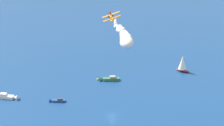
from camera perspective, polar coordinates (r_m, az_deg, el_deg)
ground_plane at (r=177.73m, az=0.00°, el=-7.13°), size 2000.00×2000.00×0.00m
sailboat_near_centre at (r=224.65m, az=9.56°, el=-0.05°), size 5.14×7.95×9.88m
motorboat_far_stbd at (r=190.94m, az=-7.53°, el=-5.07°), size 6.62×6.10×2.08m
motorboat_inshore at (r=198.03m, az=-13.98°, el=-4.47°), size 8.38×9.91×3.01m
motorboat_offshore at (r=211.46m, az=-0.48°, el=-2.17°), size 9.53×8.28×2.93m
marker_buoy at (r=212.18m, az=-1.95°, el=-2.22°), size 1.10×1.10×2.10m
biplane_lead at (r=162.64m, az=-0.03°, el=6.20°), size 6.97×7.04×3.93m
wingwalker_lead at (r=162.04m, az=-0.26°, el=6.89°), size 1.29×0.85×1.51m
smoke_trail_lead at (r=139.03m, az=1.72°, el=3.54°), size 19.38×26.66×4.99m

